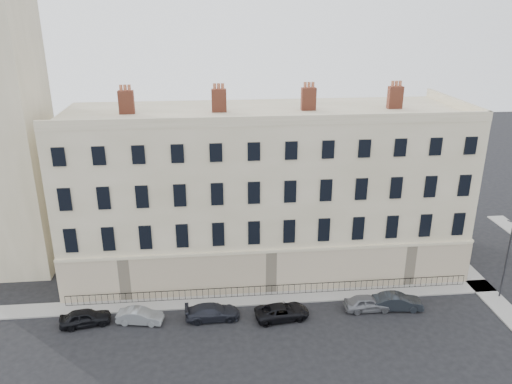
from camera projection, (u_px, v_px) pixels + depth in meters
ground at (356, 329)px, 39.19m from camera, size 160.00×160.00×0.00m
terrace at (264, 190)px, 47.15m from camera, size 36.22×12.22×17.00m
pavement_terrace at (226, 300)px, 42.90m from camera, size 48.00×2.00×0.12m
pavement_east_return at (464, 270)px, 47.83m from camera, size 2.00×24.00×0.12m
railings at (272, 290)px, 43.47m from camera, size 35.00×0.04×0.96m
car_a at (85, 317)px, 39.49m from camera, size 4.14×2.22×1.34m
car_b at (140, 316)px, 39.77m from camera, size 3.82×1.87×1.21m
car_c at (212, 312)px, 40.24m from camera, size 4.46×1.94×1.28m
car_d at (282, 312)px, 40.33m from camera, size 4.64×2.58×1.23m
car_e at (368, 303)px, 41.42m from camera, size 3.91×1.60×1.33m
car_f at (397, 302)px, 41.56m from camera, size 4.23×1.82×1.35m
streetlamp at (507, 256)px, 41.92m from camera, size 0.79×1.50×7.43m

